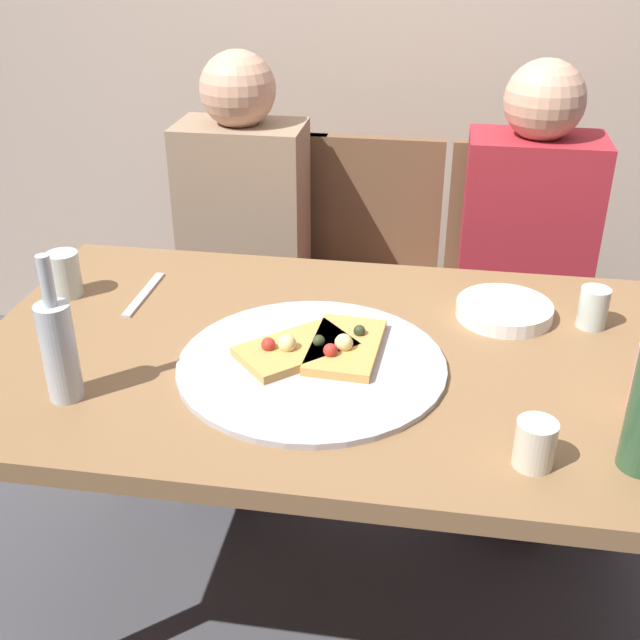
{
  "coord_description": "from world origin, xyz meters",
  "views": [
    {
      "loc": [
        0.17,
        -1.34,
        1.53
      ],
      "look_at": [
        -0.05,
        0.03,
        0.78
      ],
      "focal_mm": 44.16,
      "sensor_mm": 36.0,
      "label": 1
    }
  ],
  "objects": [
    {
      "name": "pizza_slice_last",
      "position": [
        0.01,
        -0.02,
        0.75
      ],
      "size": [
        0.14,
        0.23,
        0.05
      ],
      "color": "tan",
      "rests_on": "pizza_tray"
    },
    {
      "name": "chair_right",
      "position": [
        0.42,
        0.84,
        0.51
      ],
      "size": [
        0.44,
        0.44,
        0.9
      ],
      "rotation": [
        0.0,
        0.0,
        3.14
      ],
      "color": "brown",
      "rests_on": "ground_plane"
    },
    {
      "name": "pizza_tray",
      "position": [
        -0.05,
        -0.07,
        0.73
      ],
      "size": [
        0.52,
        0.52,
        0.01
      ],
      "primitive_type": "cylinder",
      "color": "#ADADB2",
      "rests_on": "dining_table"
    },
    {
      "name": "ground_plane",
      "position": [
        0.0,
        0.0,
        0.0
      ],
      "size": [
        8.0,
        8.0,
        0.0
      ],
      "primitive_type": "plane",
      "color": "#424247"
    },
    {
      "name": "tumbler_far",
      "position": [
        0.35,
        -0.3,
        0.77
      ],
      "size": [
        0.07,
        0.07,
        0.08
      ],
      "primitive_type": "cylinder",
      "color": "beige",
      "rests_on": "dining_table"
    },
    {
      "name": "chair_middle",
      "position": [
        -0.04,
        0.84,
        0.51
      ],
      "size": [
        0.44,
        0.44,
        0.9
      ],
      "rotation": [
        0.0,
        0.0,
        3.14
      ],
      "color": "brown",
      "rests_on": "ground_plane"
    },
    {
      "name": "dining_table",
      "position": [
        0.0,
        0.0,
        0.65
      ],
      "size": [
        1.48,
        0.87,
        0.73
      ],
      "color": "olive",
      "rests_on": "ground_plane"
    },
    {
      "name": "tumbler_near",
      "position": [
        0.5,
        0.19,
        0.77
      ],
      "size": [
        0.06,
        0.06,
        0.09
      ],
      "primitive_type": "cylinder",
      "color": "#B7C6BC",
      "rests_on": "dining_table"
    },
    {
      "name": "pizza_slice_extra",
      "position": [
        -0.09,
        -0.04,
        0.75
      ],
      "size": [
        0.25,
        0.24,
        0.05
      ],
      "color": "tan",
      "rests_on": "pizza_tray"
    },
    {
      "name": "guest_in_beanie",
      "position": [
        0.42,
        0.68,
        0.64
      ],
      "size": [
        0.36,
        0.56,
        1.17
      ],
      "rotation": [
        0.0,
        0.0,
        3.14
      ],
      "color": "maroon",
      "rests_on": "ground_plane"
    },
    {
      "name": "plate_stack",
      "position": [
        0.32,
        0.2,
        0.74
      ],
      "size": [
        0.2,
        0.2,
        0.03
      ],
      "primitive_type": "cylinder",
      "color": "white",
      "rests_on": "dining_table"
    },
    {
      "name": "table_knife",
      "position": [
        -0.48,
        0.17,
        0.73
      ],
      "size": [
        0.02,
        0.22,
        0.01
      ],
      "primitive_type": "cube",
      "rotation": [
        0.0,
        0.0,
        1.57
      ],
      "color": "#B7B7BC",
      "rests_on": "dining_table"
    },
    {
      "name": "wine_glass",
      "position": [
        -0.65,
        0.15,
        0.78
      ],
      "size": [
        0.07,
        0.07,
        0.1
      ],
      "primitive_type": "cylinder",
      "color": "#B7C6BC",
      "rests_on": "dining_table"
    },
    {
      "name": "guest_in_sweater",
      "position": [
        -0.4,
        0.68,
        0.64
      ],
      "size": [
        0.36,
        0.56,
        1.17
      ],
      "rotation": [
        0.0,
        0.0,
        3.14
      ],
      "color": "#937A60",
      "rests_on": "ground_plane"
    },
    {
      "name": "chair_left",
      "position": [
        -0.4,
        0.84,
        0.51
      ],
      "size": [
        0.44,
        0.44,
        0.9
      ],
      "rotation": [
        0.0,
        0.0,
        3.14
      ],
      "color": "brown",
      "rests_on": "ground_plane"
    },
    {
      "name": "water_bottle",
      "position": [
        -0.47,
        -0.24,
        0.83
      ],
      "size": [
        0.06,
        0.06,
        0.28
      ],
      "color": "#B2BCC1",
      "rests_on": "dining_table"
    }
  ]
}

